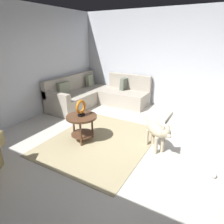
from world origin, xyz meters
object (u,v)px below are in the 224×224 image
side_table (82,122)px  dog_toy_ball (214,176)px  dog_bed_mat (158,115)px  sectional_couch (97,95)px  dog (157,131)px  torus_sculpture (81,108)px

side_table → dog_toy_ball: size_ratio=7.78×
side_table → dog_bed_mat: (1.98, -0.95, -0.37)m
side_table → dog_toy_ball: 2.42m
dog_bed_mat → dog_toy_ball: size_ratio=10.38×
sectional_couch → dog: size_ratio=3.27×
sectional_couch → dog: bearing=-123.8°
dog_bed_mat → dog_toy_ball: (-1.90, -1.45, -0.01)m
side_table → dog: (0.40, -1.39, -0.04)m
sectional_couch → dog_bed_mat: bearing=-90.4°
dog → sectional_couch: bearing=-84.3°
side_table → dog_bed_mat: 2.22m
torus_sculpture → dog_toy_ball: bearing=-88.2°
sectional_couch → torus_sculpture: size_ratio=6.90×
sectional_couch → dog_toy_ball: bearing=-119.5°
dog → side_table: bearing=-34.5°
sectional_couch → dog: sectional_couch is taller
dog_toy_ball → sectional_couch: bearing=60.5°
dog_bed_mat → sectional_couch: bearing=89.6°
side_table → torus_sculpture: 0.29m
torus_sculpture → side_table: bearing=87.5°
side_table → dog_toy_ball: bearing=-88.2°
torus_sculpture → dog: (0.40, -1.39, -0.33)m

